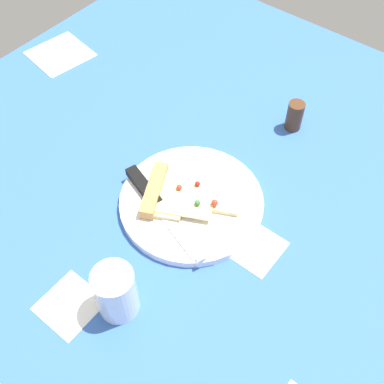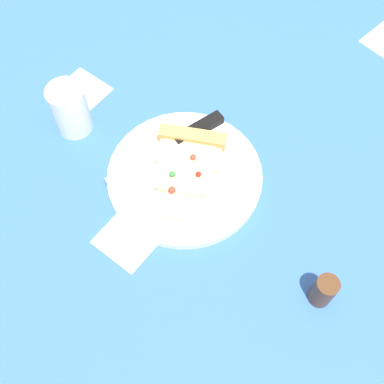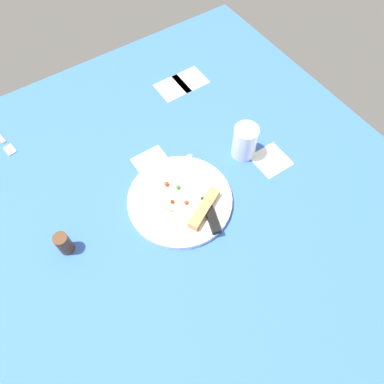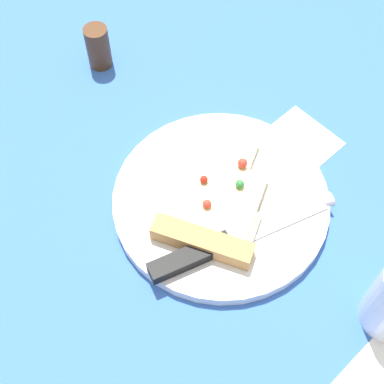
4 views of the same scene
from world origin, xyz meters
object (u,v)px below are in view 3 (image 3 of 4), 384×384
at_px(fork, 1,139).
at_px(pepper_shaker, 64,243).
at_px(pizza_slice, 189,201).
at_px(drinking_glass, 245,142).
at_px(knife, 205,200).
at_px(plate, 180,200).

bearing_deg(fork, pepper_shaker, 84.76).
bearing_deg(pizza_slice, pepper_shaker, 141.38).
height_order(drinking_glass, fork, drinking_glass).
xyz_separation_m(knife, fork, (-0.49, -0.36, -0.02)).
distance_m(knife, drinking_glass, 0.20).
bearing_deg(pepper_shaker, knife, 76.64).
bearing_deg(knife, pizza_slice, 171.92).
distance_m(knife, pepper_shaker, 0.35).
bearing_deg(plate, fork, -145.31).
xyz_separation_m(plate, pepper_shaker, (-0.04, -0.29, 0.02)).
distance_m(pizza_slice, fork, 0.58).
bearing_deg(pepper_shaker, fork, -177.24).
relative_size(pizza_slice, fork, 1.24).
height_order(pizza_slice, knife, pizza_slice).
height_order(plate, drinking_glass, drinking_glass).
distance_m(knife, fork, 0.61).
height_order(plate, knife, knife).
xyz_separation_m(knife, pepper_shaker, (-0.08, -0.34, 0.01)).
bearing_deg(plate, pizza_slice, 27.03).
relative_size(pizza_slice, drinking_glass, 1.93).
bearing_deg(fork, pizza_slice, 116.34).
relative_size(plate, fork, 1.73).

